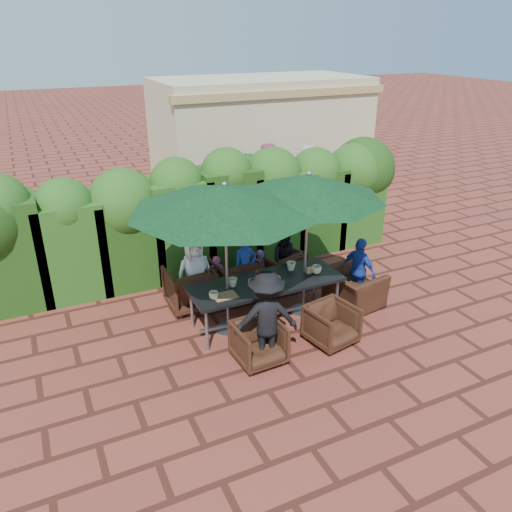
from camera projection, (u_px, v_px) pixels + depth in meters
name	position (u px, v px, depth m)	size (l,w,h in m)	color
ground	(254.00, 322.00, 8.27)	(80.00, 80.00, 0.00)	brown
dining_table	(266.00, 285.00, 7.99)	(2.49, 0.90, 0.75)	black
umbrella_left	(225.00, 198.00, 7.14)	(2.83, 2.83, 2.46)	gray
umbrella_right	(308.00, 187.00, 7.66)	(2.41, 2.41, 2.46)	gray
chair_far_left	(190.00, 286.00, 8.57)	(0.78, 0.73, 0.80)	black
chair_far_mid	(235.00, 276.00, 8.94)	(0.77, 0.72, 0.79)	black
chair_far_right	(280.00, 267.00, 9.29)	(0.75, 0.70, 0.77)	black
chair_near_left	(259.00, 341.00, 7.15)	(0.67, 0.63, 0.69)	black
chair_near_right	(332.00, 323.00, 7.59)	(0.67, 0.63, 0.69)	black
chair_end_right	(353.00, 282.00, 8.65)	(0.95, 0.62, 0.83)	black
adult_far_left	(195.00, 273.00, 8.46)	(0.64, 0.38, 1.30)	white
adult_far_mid	(245.00, 268.00, 8.77)	(0.43, 0.35, 1.18)	#1F3EAA
adult_far_right	(286.00, 260.00, 9.06)	(0.57, 0.35, 1.19)	black
adult_near_left	(266.00, 318.00, 7.03)	(0.91, 0.42, 1.42)	black
adult_end_right	(359.00, 270.00, 8.69)	(0.69, 0.35, 1.18)	#1F3EAA
child_left	(217.00, 278.00, 8.83)	(0.29, 0.24, 0.81)	#CD4885
child_right	(261.00, 271.00, 9.10)	(0.29, 0.24, 0.81)	#784AA1
pedestrian_a	(249.00, 190.00, 11.94)	(1.70, 0.61, 1.82)	green
pedestrian_b	(267.00, 181.00, 12.57)	(0.91, 0.55, 1.89)	#CD4885
pedestrian_c	(308.00, 180.00, 12.82)	(1.15, 0.53, 1.79)	gray
cup_a	(214.00, 295.00, 7.43)	(0.15, 0.15, 0.12)	beige
cup_b	(233.00, 282.00, 7.78)	(0.15, 0.15, 0.14)	beige
cup_c	(275.00, 281.00, 7.83)	(0.18, 0.18, 0.14)	beige
cup_d	(291.00, 266.00, 8.31)	(0.16, 0.16, 0.15)	beige
cup_e	(317.00, 270.00, 8.20)	(0.16, 0.16, 0.13)	beige
ketchup_bottle	(257.00, 276.00, 7.95)	(0.04, 0.04, 0.17)	#B20C0A
sauce_bottle	(257.00, 275.00, 7.98)	(0.04, 0.04, 0.17)	#4C230C
serving_tray	(225.00, 296.00, 7.51)	(0.35, 0.25, 0.02)	#A0734D
number_block_left	(253.00, 282.00, 7.84)	(0.12, 0.06, 0.10)	tan
number_block_right	(310.00, 270.00, 8.22)	(0.12, 0.06, 0.10)	tan
hedge_wall	(197.00, 207.00, 9.59)	(9.10, 1.60, 2.40)	#183B10
building	(261.00, 134.00, 14.72)	(6.20, 3.08, 3.20)	beige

